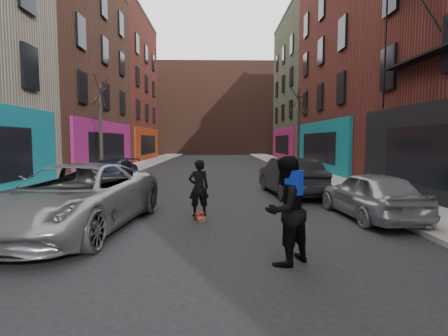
{
  "coord_description": "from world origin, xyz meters",
  "views": [
    {
      "loc": [
        0.3,
        -1.56,
        2.22
      ],
      "look_at": [
        0.43,
        6.12,
        1.6
      ],
      "focal_mm": 28.0,
      "sensor_mm": 36.0,
      "label": 1
    }
  ],
  "objects_px": {
    "tree_right_far": "(299,122)",
    "pedestrian": "(285,210)",
    "parked_left_far": "(75,197)",
    "parked_left_end": "(110,174)",
    "parked_right_far": "(370,195)",
    "skateboard": "(199,217)",
    "tree_left_far": "(101,119)",
    "skateboarder": "(199,188)",
    "parked_right_end": "(290,176)"
  },
  "relations": [
    {
      "from": "tree_right_far",
      "to": "pedestrian",
      "type": "relative_size",
      "value": 3.5
    },
    {
      "from": "parked_left_far",
      "to": "parked_left_end",
      "type": "distance_m",
      "value": 7.36
    },
    {
      "from": "tree_right_far",
      "to": "parked_left_far",
      "type": "height_order",
      "value": "tree_right_far"
    },
    {
      "from": "parked_left_end",
      "to": "parked_right_far",
      "type": "bearing_deg",
      "value": -30.77
    },
    {
      "from": "parked_left_end",
      "to": "skateboard",
      "type": "bearing_deg",
      "value": -51.75
    },
    {
      "from": "parked_left_end",
      "to": "parked_right_far",
      "type": "height_order",
      "value": "parked_right_far"
    },
    {
      "from": "tree_right_far",
      "to": "skateboard",
      "type": "distance_m",
      "value": 17.5
    },
    {
      "from": "tree_left_far",
      "to": "parked_left_far",
      "type": "height_order",
      "value": "tree_left_far"
    },
    {
      "from": "tree_right_far",
      "to": "pedestrian",
      "type": "xyz_separation_m",
      "value": [
        -4.71,
        -19.46,
        -2.55
      ]
    },
    {
      "from": "parked_right_far",
      "to": "tree_left_far",
      "type": "bearing_deg",
      "value": -46.49
    },
    {
      "from": "parked_left_end",
      "to": "parked_left_far",
      "type": "bearing_deg",
      "value": -76.38
    },
    {
      "from": "parked_left_far",
      "to": "skateboarder",
      "type": "height_order",
      "value": "skateboarder"
    },
    {
      "from": "parked_left_far",
      "to": "parked_left_end",
      "type": "bearing_deg",
      "value": 107.12
    },
    {
      "from": "tree_right_far",
      "to": "parked_left_far",
      "type": "distance_m",
      "value": 19.64
    },
    {
      "from": "parked_right_end",
      "to": "skateboarder",
      "type": "distance_m",
      "value": 5.5
    },
    {
      "from": "tree_left_far",
      "to": "skateboard",
      "type": "relative_size",
      "value": 8.12
    },
    {
      "from": "tree_right_far",
      "to": "parked_left_end",
      "type": "bearing_deg",
      "value": -137.75
    },
    {
      "from": "tree_left_far",
      "to": "parked_right_end",
      "type": "height_order",
      "value": "tree_left_far"
    },
    {
      "from": "parked_right_end",
      "to": "parked_left_end",
      "type": "bearing_deg",
      "value": -18.66
    },
    {
      "from": "parked_right_end",
      "to": "skateboarder",
      "type": "relative_size",
      "value": 2.89
    },
    {
      "from": "skateboard",
      "to": "pedestrian",
      "type": "bearing_deg",
      "value": -78.83
    },
    {
      "from": "tree_right_far",
      "to": "pedestrian",
      "type": "height_order",
      "value": "tree_right_far"
    },
    {
      "from": "parked_right_end",
      "to": "skateboard",
      "type": "distance_m",
      "value": 5.54
    },
    {
      "from": "parked_right_far",
      "to": "parked_right_end",
      "type": "distance_m",
      "value": 4.49
    },
    {
      "from": "parked_left_end",
      "to": "parked_right_end",
      "type": "relative_size",
      "value": 1.01
    },
    {
      "from": "parked_right_far",
      "to": "pedestrian",
      "type": "height_order",
      "value": "pedestrian"
    },
    {
      "from": "parked_left_far",
      "to": "skateboard",
      "type": "bearing_deg",
      "value": 27.08
    },
    {
      "from": "skateboarder",
      "to": "skateboard",
      "type": "bearing_deg",
      "value": -14.77
    },
    {
      "from": "tree_left_far",
      "to": "skateboarder",
      "type": "distance_m",
      "value": 11.82
    },
    {
      "from": "parked_right_far",
      "to": "parked_right_end",
      "type": "height_order",
      "value": "parked_right_end"
    },
    {
      "from": "parked_left_end",
      "to": "pedestrian",
      "type": "xyz_separation_m",
      "value": [
        6.09,
        -9.65,
        0.31
      ]
    },
    {
      "from": "parked_left_end",
      "to": "parked_right_far",
      "type": "relative_size",
      "value": 1.16
    },
    {
      "from": "skateboarder",
      "to": "parked_left_far",
      "type": "bearing_deg",
      "value": 6.16
    },
    {
      "from": "parked_right_far",
      "to": "parked_right_end",
      "type": "xyz_separation_m",
      "value": [
        -1.4,
        4.27,
        0.08
      ]
    },
    {
      "from": "tree_left_far",
      "to": "skateboarder",
      "type": "height_order",
      "value": "tree_left_far"
    },
    {
      "from": "parked_right_far",
      "to": "skateboard",
      "type": "distance_m",
      "value": 4.88
    },
    {
      "from": "parked_left_far",
      "to": "parked_left_end",
      "type": "height_order",
      "value": "parked_left_far"
    },
    {
      "from": "tree_left_far",
      "to": "parked_left_end",
      "type": "xyz_separation_m",
      "value": [
        1.6,
        -3.81,
        -2.71
      ]
    },
    {
      "from": "skateboarder",
      "to": "pedestrian",
      "type": "bearing_deg",
      "value": 101.17
    },
    {
      "from": "parked_right_far",
      "to": "skateboarder",
      "type": "bearing_deg",
      "value": -3.79
    },
    {
      "from": "parked_right_far",
      "to": "pedestrian",
      "type": "xyz_separation_m",
      "value": [
        -3.11,
        -3.58,
        0.3
      ]
    },
    {
      "from": "tree_right_far",
      "to": "parked_left_far",
      "type": "bearing_deg",
      "value": -118.89
    },
    {
      "from": "tree_left_far",
      "to": "parked_right_end",
      "type": "relative_size",
      "value": 1.42
    },
    {
      "from": "tree_left_far",
      "to": "parked_right_far",
      "type": "relative_size",
      "value": 1.64
    },
    {
      "from": "parked_left_end",
      "to": "parked_right_end",
      "type": "distance_m",
      "value": 8.01
    },
    {
      "from": "tree_left_far",
      "to": "parked_right_far",
      "type": "bearing_deg",
      "value": -42.45
    },
    {
      "from": "parked_left_far",
      "to": "skateboarder",
      "type": "xyz_separation_m",
      "value": [
        2.96,
        1.13,
        0.07
      ]
    },
    {
      "from": "parked_right_end",
      "to": "pedestrian",
      "type": "relative_size",
      "value": 2.35
    },
    {
      "from": "parked_left_end",
      "to": "skateboarder",
      "type": "relative_size",
      "value": 2.91
    },
    {
      "from": "parked_right_far",
      "to": "tree_right_far",
      "type": "bearing_deg",
      "value": -99.79
    }
  ]
}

